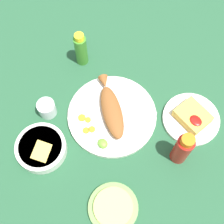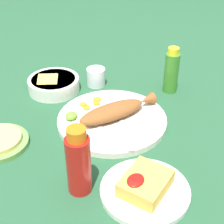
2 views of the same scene
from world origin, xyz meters
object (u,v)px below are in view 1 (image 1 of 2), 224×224
at_px(salt_cup, 47,109).
at_px(side_plate_fries, 191,119).
at_px(fork_far, 133,124).
at_px(fork_near, 135,111).
at_px(main_plate, 112,115).
at_px(hot_sauce_bottle_green, 81,49).
at_px(guacamole_bowl, 41,148).
at_px(fried_fish, 111,109).
at_px(tortilla_plate, 113,208).
at_px(hot_sauce_bottle_red, 182,149).

distance_m(salt_cup, side_plate_fries, 0.52).
relative_size(fork_far, salt_cup, 2.74).
height_order(fork_near, salt_cup, salt_cup).
bearing_deg(fork_far, side_plate_fries, -8.99).
distance_m(main_plate, hot_sauce_bottle_green, 0.28).
distance_m(fork_near, guacamole_bowl, 0.35).
distance_m(fork_near, fork_far, 0.05).
bearing_deg(fried_fish, tortilla_plate, -12.39).
distance_m(main_plate, fork_far, 0.08).
distance_m(fork_far, salt_cup, 0.31).
distance_m(main_plate, hot_sauce_bottle_red, 0.28).
distance_m(hot_sauce_bottle_green, tortilla_plate, 0.58).
bearing_deg(fried_fish, fork_near, 75.69).
xyz_separation_m(side_plate_fries, guacamole_bowl, (-0.25, -0.48, 0.02)).
bearing_deg(salt_cup, hot_sauce_bottle_green, 113.07).
distance_m(fried_fish, tortilla_plate, 0.34).
xyz_separation_m(fork_far, hot_sauce_bottle_green, (-0.34, 0.03, 0.05)).
xyz_separation_m(fork_far, salt_cup, (-0.24, -0.20, 0.01)).
relative_size(hot_sauce_bottle_red, tortilla_plate, 1.07).
relative_size(fork_far, hot_sauce_bottle_red, 1.01).
xyz_separation_m(salt_cup, guacamole_bowl, (0.11, -0.10, -0.00)).
bearing_deg(hot_sauce_bottle_red, tortilla_plate, -91.89).
bearing_deg(fork_near, salt_cup, -172.66).
height_order(main_plate, hot_sauce_bottle_green, hot_sauce_bottle_green).
height_order(hot_sauce_bottle_green, salt_cup, hot_sauce_bottle_green).
height_order(fried_fish, salt_cup, salt_cup).
xyz_separation_m(fork_far, hot_sauce_bottle_red, (0.18, 0.04, 0.06)).
xyz_separation_m(fork_far, side_plate_fries, (0.12, 0.18, -0.01)).
relative_size(hot_sauce_bottle_green, tortilla_plate, 0.97).
bearing_deg(tortilla_plate, fork_near, 127.23).
height_order(main_plate, fried_fish, fried_fish).
bearing_deg(fork_near, side_plate_fries, 1.85).
distance_m(main_plate, fried_fish, 0.03).
height_order(main_plate, guacamole_bowl, guacamole_bowl).
height_order(fork_near, tortilla_plate, fork_near).
bearing_deg(tortilla_plate, main_plate, 140.99).
distance_m(main_plate, tortilla_plate, 0.32).
relative_size(hot_sauce_bottle_green, salt_cup, 2.46).
xyz_separation_m(side_plate_fries, tortilla_plate, (0.06, -0.41, 0.00)).
bearing_deg(hot_sauce_bottle_green, hot_sauce_bottle_red, 1.43).
xyz_separation_m(hot_sauce_bottle_red, guacamole_bowl, (-0.31, -0.35, -0.06)).
relative_size(fried_fish, hot_sauce_bottle_green, 1.60).
distance_m(hot_sauce_bottle_red, salt_cup, 0.49).
xyz_separation_m(salt_cup, tortilla_plate, (0.41, -0.03, -0.02)).
distance_m(guacamole_bowl, tortilla_plate, 0.31).
height_order(side_plate_fries, guacamole_bowl, guacamole_bowl).
xyz_separation_m(main_plate, side_plate_fries, (0.19, 0.21, -0.00)).
height_order(hot_sauce_bottle_red, hot_sauce_bottle_green, hot_sauce_bottle_red).
bearing_deg(main_plate, fork_far, 24.32).
distance_m(fork_near, salt_cup, 0.31).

